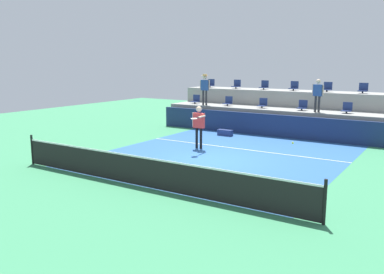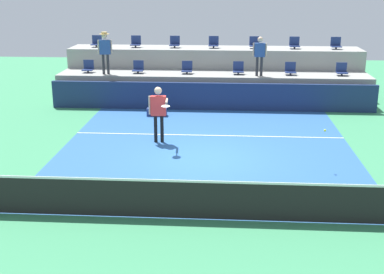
{
  "view_description": "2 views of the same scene",
  "coord_description": "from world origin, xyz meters",
  "px_view_note": "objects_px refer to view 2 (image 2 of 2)",
  "views": [
    {
      "loc": [
        7.4,
        -12.95,
        3.62
      ],
      "look_at": [
        -0.12,
        -1.24,
        1.07
      ],
      "focal_mm": 38.08,
      "sensor_mm": 36.0,
      "label": 1
    },
    {
      "loc": [
        0.59,
        -14.36,
        5.06
      ],
      "look_at": [
        -0.35,
        -0.51,
        0.83
      ],
      "focal_mm": 48.58,
      "sensor_mm": 36.0,
      "label": 2
    }
  ],
  "objects_px": {
    "stadium_chair_upper_mid_right": "(254,43)",
    "tennis_player": "(159,109)",
    "stadium_chair_lower_right": "(290,70)",
    "stadium_chair_upper_far_left": "(97,42)",
    "stadium_chair_upper_right": "(294,44)",
    "stadium_chair_lower_left": "(138,68)",
    "stadium_chair_lower_mid_left": "(187,68)",
    "stadium_chair_lower_far_left": "(88,67)",
    "stadium_chair_lower_mid_right": "(238,69)",
    "stadium_chair_upper_left": "(136,42)",
    "stadium_chair_upper_mid_left": "(175,43)",
    "stadium_chair_lower_far_right": "(342,70)",
    "equipment_bag": "(157,112)",
    "spectator_leaning_on_rail": "(260,53)",
    "stadium_chair_upper_far_right": "(336,44)",
    "spectator_with_hat": "(105,48)",
    "tennis_ball": "(325,130)",
    "stadium_chair_upper_center": "(214,43)"
  },
  "relations": [
    {
      "from": "stadium_chair_lower_far_left",
      "to": "stadium_chair_lower_mid_right",
      "type": "xyz_separation_m",
      "value": [
        6.36,
        0.0,
        0.0
      ]
    },
    {
      "from": "stadium_chair_lower_mid_right",
      "to": "spectator_with_hat",
      "type": "height_order",
      "value": "spectator_with_hat"
    },
    {
      "from": "stadium_chair_lower_far_left",
      "to": "stadium_chair_upper_mid_left",
      "type": "relative_size",
      "value": 1.0
    },
    {
      "from": "stadium_chair_upper_center",
      "to": "spectator_leaning_on_rail",
      "type": "height_order",
      "value": "spectator_leaning_on_rail"
    },
    {
      "from": "stadium_chair_lower_right",
      "to": "spectator_with_hat",
      "type": "bearing_deg",
      "value": -177.13
    },
    {
      "from": "spectator_leaning_on_rail",
      "to": "stadium_chair_upper_far_left",
      "type": "bearing_deg",
      "value": 163.21
    },
    {
      "from": "stadium_chair_upper_mid_left",
      "to": "stadium_chair_upper_mid_right",
      "type": "relative_size",
      "value": 1.0
    },
    {
      "from": "stadium_chair_upper_mid_right",
      "to": "tennis_player",
      "type": "xyz_separation_m",
      "value": [
        -3.33,
        -7.52,
        -1.19
      ]
    },
    {
      "from": "stadium_chair_lower_right",
      "to": "stadium_chair_upper_far_left",
      "type": "bearing_deg",
      "value": 168.11
    },
    {
      "from": "stadium_chair_upper_mid_right",
      "to": "tennis_player",
      "type": "relative_size",
      "value": 0.29
    },
    {
      "from": "tennis_ball",
      "to": "stadium_chair_lower_far_right",
      "type": "bearing_deg",
      "value": 75.58
    },
    {
      "from": "stadium_chair_lower_left",
      "to": "stadium_chair_lower_mid_left",
      "type": "height_order",
      "value": "same"
    },
    {
      "from": "stadium_chair_lower_far_right",
      "to": "equipment_bag",
      "type": "xyz_separation_m",
      "value": [
        -7.38,
        -2.33,
        -1.31
      ]
    },
    {
      "from": "stadium_chair_lower_far_right",
      "to": "tennis_ball",
      "type": "height_order",
      "value": "stadium_chair_lower_far_right"
    },
    {
      "from": "stadium_chair_upper_center",
      "to": "stadium_chair_lower_far_left",
      "type": "bearing_deg",
      "value": -161.13
    },
    {
      "from": "stadium_chair_upper_left",
      "to": "stadium_chair_upper_mid_left",
      "type": "height_order",
      "value": "same"
    },
    {
      "from": "stadium_chair_lower_far_left",
      "to": "stadium_chair_lower_left",
      "type": "xyz_separation_m",
      "value": [
        2.15,
        0.0,
        0.0
      ]
    },
    {
      "from": "stadium_chair_upper_far_right",
      "to": "spectator_with_hat",
      "type": "distance_m",
      "value": 10.04
    },
    {
      "from": "stadium_chair_lower_far_right",
      "to": "stadium_chair_upper_mid_left",
      "type": "bearing_deg",
      "value": 165.74
    },
    {
      "from": "stadium_chair_upper_far_right",
      "to": "equipment_bag",
      "type": "bearing_deg",
      "value": -150.9
    },
    {
      "from": "spectator_leaning_on_rail",
      "to": "stadium_chair_lower_left",
      "type": "bearing_deg",
      "value": 175.66
    },
    {
      "from": "stadium_chair_upper_far_right",
      "to": "spectator_with_hat",
      "type": "xyz_separation_m",
      "value": [
        -9.8,
        -2.18,
        0.0
      ]
    },
    {
      "from": "stadium_chair_lower_mid_right",
      "to": "tennis_ball",
      "type": "distance_m",
      "value": 8.18
    },
    {
      "from": "stadium_chair_upper_left",
      "to": "stadium_chair_lower_mid_left",
      "type": "bearing_deg",
      "value": -36.21
    },
    {
      "from": "stadium_chair_lower_mid_right",
      "to": "stadium_chair_lower_right",
      "type": "height_order",
      "value": "same"
    },
    {
      "from": "stadium_chair_upper_far_right",
      "to": "equipment_bag",
      "type": "relative_size",
      "value": 0.68
    },
    {
      "from": "stadium_chair_upper_right",
      "to": "equipment_bag",
      "type": "relative_size",
      "value": 0.68
    },
    {
      "from": "stadium_chair_lower_mid_right",
      "to": "stadium_chair_upper_mid_left",
      "type": "relative_size",
      "value": 1.0
    },
    {
      "from": "stadium_chair_lower_far_right",
      "to": "tennis_ball",
      "type": "distance_m",
      "value": 8.13
    },
    {
      "from": "tennis_player",
      "to": "stadium_chair_upper_mid_right",
      "type": "bearing_deg",
      "value": 66.11
    },
    {
      "from": "stadium_chair_upper_center",
      "to": "tennis_player",
      "type": "distance_m",
      "value": 7.76
    },
    {
      "from": "stadium_chair_lower_right",
      "to": "stadium_chair_upper_far_left",
      "type": "xyz_separation_m",
      "value": [
        -8.55,
        1.8,
        0.85
      ]
    },
    {
      "from": "stadium_chair_upper_mid_left",
      "to": "stadium_chair_upper_mid_right",
      "type": "height_order",
      "value": "same"
    },
    {
      "from": "stadium_chair_lower_far_left",
      "to": "spectator_leaning_on_rail",
      "type": "bearing_deg",
      "value": -3.05
    },
    {
      "from": "tennis_ball",
      "to": "equipment_bag",
      "type": "bearing_deg",
      "value": 134.07
    },
    {
      "from": "stadium_chair_lower_mid_right",
      "to": "tennis_player",
      "type": "distance_m",
      "value": 6.29
    },
    {
      "from": "stadium_chair_lower_right",
      "to": "stadium_chair_upper_right",
      "type": "distance_m",
      "value": 2.02
    },
    {
      "from": "stadium_chair_lower_left",
      "to": "stadium_chair_upper_far_right",
      "type": "bearing_deg",
      "value": 11.95
    },
    {
      "from": "spectator_with_hat",
      "to": "spectator_leaning_on_rail",
      "type": "bearing_deg",
      "value": 0.0
    },
    {
      "from": "stadium_chair_lower_mid_left",
      "to": "equipment_bag",
      "type": "relative_size",
      "value": 0.68
    },
    {
      "from": "stadium_chair_lower_far_right",
      "to": "stadium_chair_upper_far_left",
      "type": "xyz_separation_m",
      "value": [
        -10.64,
        1.8,
        0.85
      ]
    },
    {
      "from": "stadium_chair_lower_far_right",
      "to": "stadium_chair_upper_center",
      "type": "xyz_separation_m",
      "value": [
        -5.34,
        1.8,
        0.85
      ]
    },
    {
      "from": "stadium_chair_lower_far_right",
      "to": "stadium_chair_upper_mid_left",
      "type": "height_order",
      "value": "stadium_chair_upper_mid_left"
    },
    {
      "from": "stadium_chair_lower_mid_left",
      "to": "stadium_chair_upper_far_right",
      "type": "xyz_separation_m",
      "value": [
        6.44,
        1.8,
        0.85
      ]
    },
    {
      "from": "stadium_chair_upper_far_left",
      "to": "stadium_chair_lower_mid_right",
      "type": "bearing_deg",
      "value": -15.71
    },
    {
      "from": "stadium_chair_upper_right",
      "to": "tennis_player",
      "type": "height_order",
      "value": "stadium_chair_upper_right"
    },
    {
      "from": "spectator_with_hat",
      "to": "spectator_leaning_on_rail",
      "type": "relative_size",
      "value": 1.09
    },
    {
      "from": "stadium_chair_lower_mid_left",
      "to": "stadium_chair_upper_right",
      "type": "height_order",
      "value": "stadium_chair_upper_right"
    },
    {
      "from": "stadium_chair_lower_left",
      "to": "stadium_chair_lower_mid_right",
      "type": "distance_m",
      "value": 4.21
    },
    {
      "from": "stadium_chair_upper_right",
      "to": "stadium_chair_lower_far_left",
      "type": "bearing_deg",
      "value": -168.5
    }
  ]
}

